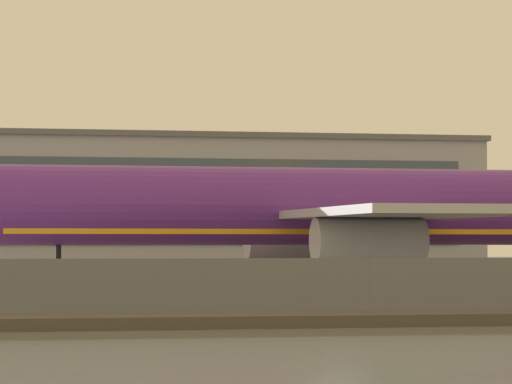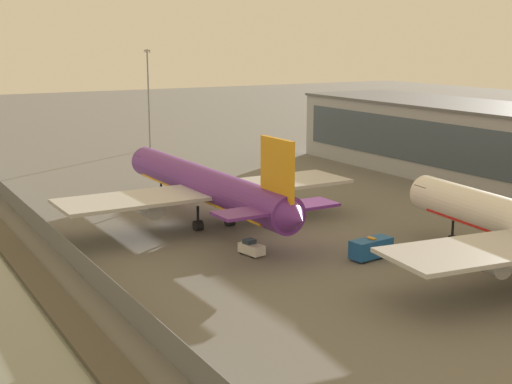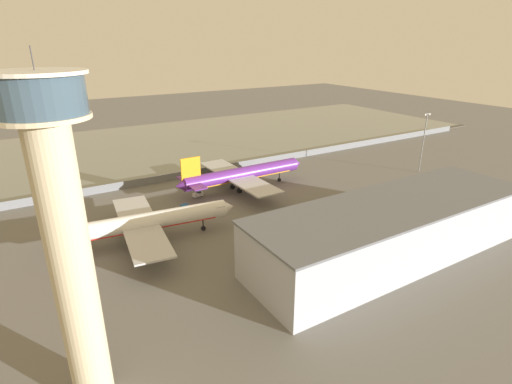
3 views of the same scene
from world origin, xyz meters
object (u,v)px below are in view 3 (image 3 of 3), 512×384
passenger_jet_white_red (146,222)px  ops_van (188,210)px  control_tower (64,228)px  apron_light_mast_apron_west (424,140)px  baggage_tug (198,194)px  cargo_jet_purple (241,174)px

passenger_jet_white_red → ops_van: 18.60m
control_tower → apron_light_mast_apron_west: 133.22m
ops_van → baggage_tug: bearing=-125.3°
passenger_jet_white_red → apron_light_mast_apron_west: apron_light_mast_apron_west is taller
cargo_jet_purple → ops_van: 25.40m
control_tower → apron_light_mast_apron_west: size_ratio=2.09×
baggage_tug → control_tower: 80.52m
ops_van → apron_light_mast_apron_west: 91.27m
baggage_tug → ops_van: bearing=54.7°
baggage_tug → apron_light_mast_apron_west: bearing=166.3°
cargo_jet_purple → baggage_tug: 15.89m
control_tower → apron_light_mast_apron_west: (-125.30, -43.08, -13.78)m
ops_van → apron_light_mast_apron_west: apron_light_mast_apron_west is taller
baggage_tug → ops_van: (7.99, 11.26, 0.47)m
cargo_jet_purple → ops_van: (23.14, 9.65, -4.03)m
passenger_jet_white_red → control_tower: control_tower is taller
passenger_jet_white_red → ops_van: passenger_jet_white_red is taller
ops_van → control_tower: bearing=55.9°
cargo_jet_purple → ops_van: bearing=22.6°
baggage_tug → ops_van: size_ratio=0.63×
cargo_jet_purple → passenger_jet_white_red: cargo_jet_purple is taller
apron_light_mast_apron_west → control_tower: bearing=19.0°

